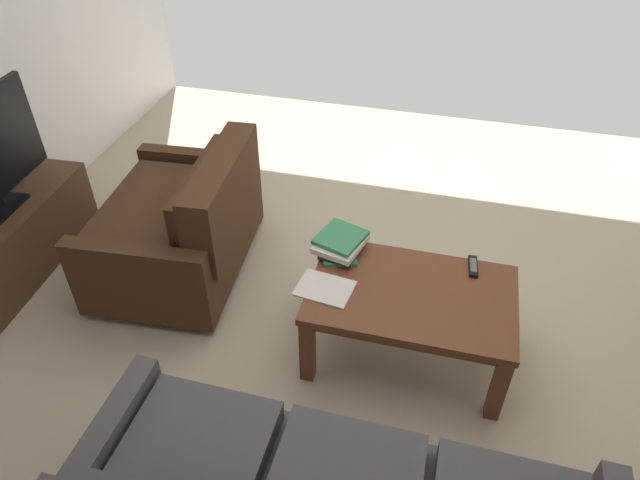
% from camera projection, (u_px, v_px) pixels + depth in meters
% --- Properties ---
extents(ground_plane, '(5.04, 5.28, 0.01)m').
position_uv_depth(ground_plane, '(359.00, 307.00, 3.41)').
color(ground_plane, '#B7A88E').
extents(loveseat_near, '(0.91, 1.17, 0.83)m').
position_uv_depth(loveseat_near, '(184.00, 224.00, 3.46)').
color(loveseat_near, black).
rests_on(loveseat_near, ground).
extents(coffee_table, '(1.03, 0.66, 0.46)m').
position_uv_depth(coffee_table, '(411.00, 302.00, 2.89)').
color(coffee_table, brown).
rests_on(coffee_table, ground).
extents(tv_stand, '(0.50, 1.22, 0.45)m').
position_uv_depth(tv_stand, '(12.00, 239.00, 3.55)').
color(tv_stand, '#4C331E').
rests_on(tv_stand, ground).
extents(book_stack, '(0.29, 0.32, 0.09)m').
position_uv_depth(book_stack, '(340.00, 244.00, 3.06)').
color(book_stack, '#337F51').
rests_on(book_stack, coffee_table).
extents(tv_remote, '(0.06, 0.16, 0.02)m').
position_uv_depth(tv_remote, '(473.00, 266.00, 2.98)').
color(tv_remote, black).
rests_on(tv_remote, coffee_table).
extents(loose_magazine, '(0.30, 0.24, 0.01)m').
position_uv_depth(loose_magazine, '(325.00, 288.00, 2.86)').
color(loose_magazine, silver).
rests_on(loose_magazine, coffee_table).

